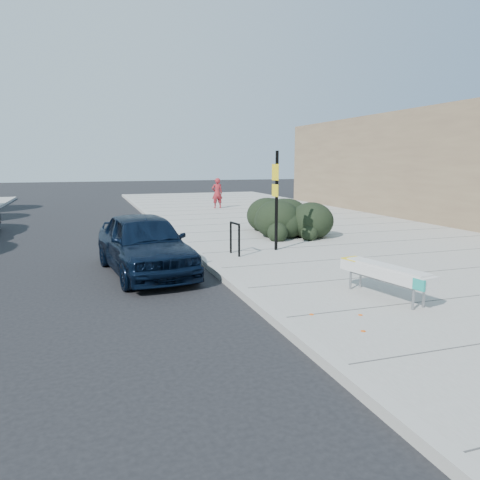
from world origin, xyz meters
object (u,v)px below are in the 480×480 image
object	(u,v)px
sedan_navy	(144,243)
bike_rack	(235,235)
pedestrian	(217,193)
bench	(385,273)
sign_post	(276,195)

from	to	relation	value
sedan_navy	bike_rack	bearing A→B (deg)	9.83
sedan_navy	pedestrian	bearing A→B (deg)	60.13
bench	bike_rack	xyz separation A→B (m)	(-1.47, 5.03, 0.06)
sign_post	pedestrian	size ratio (longest dim) A/B	1.73
sign_post	bike_rack	bearing A→B (deg)	-177.16
sedan_navy	sign_post	bearing A→B (deg)	8.39
pedestrian	bench	bearing A→B (deg)	85.47
bench	sign_post	world-z (taller)	sign_post
bike_rack	sedan_navy	world-z (taller)	sedan_navy
pedestrian	sign_post	bearing A→B (deg)	82.91
bike_rack	pedestrian	size ratio (longest dim) A/B	0.55
bike_rack	bench	bearing A→B (deg)	-79.66
bike_rack	pedestrian	distance (m)	13.66
bench	sedan_navy	xyz separation A→B (m)	(-4.14, 4.21, 0.11)
bike_rack	sign_post	distance (m)	1.81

